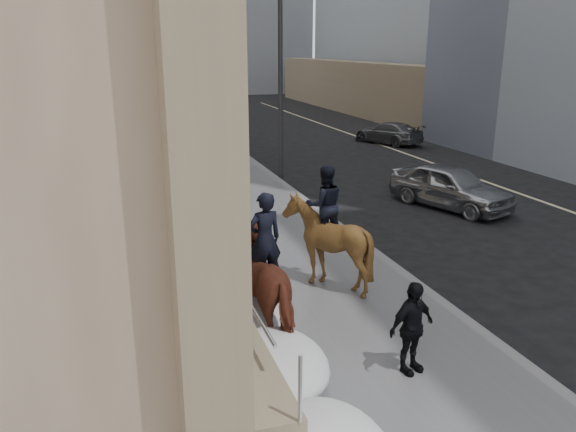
% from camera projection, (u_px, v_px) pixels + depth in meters
% --- Properties ---
extents(ground, '(140.00, 140.00, 0.00)m').
position_uv_depth(ground, '(363.00, 373.00, 9.28)').
color(ground, black).
rests_on(ground, ground).
extents(sidewalk, '(5.00, 80.00, 0.12)m').
position_uv_depth(sidewalk, '(232.00, 209.00, 18.37)').
color(sidewalk, '#58595B').
rests_on(sidewalk, ground).
extents(curb, '(0.24, 80.00, 0.12)m').
position_uv_depth(curb, '(308.00, 203.00, 19.14)').
color(curb, slate).
rests_on(curb, ground).
extents(lane_line, '(0.15, 70.00, 0.01)m').
position_uv_depth(lane_line, '(501.00, 187.00, 21.47)').
color(lane_line, '#BFB78C').
rests_on(lane_line, ground).
extents(bg_building_far, '(24.00, 12.00, 20.00)m').
position_uv_depth(bg_building_far, '(76.00, 6.00, 70.18)').
color(bg_building_far, gray).
rests_on(bg_building_far, ground).
extents(streetlight_mid, '(1.71, 0.24, 8.00)m').
position_uv_depth(streetlight_mid, '(276.00, 62.00, 21.50)').
color(streetlight_mid, '#2D2D30').
rests_on(streetlight_mid, ground).
extents(streetlight_far, '(1.71, 0.24, 8.00)m').
position_uv_depth(streetlight_far, '(195.00, 55.00, 39.72)').
color(streetlight_far, '#2D2D30').
rests_on(streetlight_far, ground).
extents(traffic_signal, '(4.10, 0.22, 6.00)m').
position_uv_depth(traffic_signal, '(219.00, 70.00, 28.76)').
color(traffic_signal, '#2D2D30').
rests_on(traffic_signal, ground).
extents(snow_bank, '(1.70, 18.10, 0.76)m').
position_uv_depth(snow_bank, '(198.00, 217.00, 16.11)').
color(snow_bank, white).
rests_on(snow_bank, sidewalk).
extents(mounted_horse_left, '(1.43, 2.48, 2.65)m').
position_uv_depth(mounted_horse_left, '(273.00, 281.00, 10.00)').
color(mounted_horse_left, '#56271A').
rests_on(mounted_horse_left, sidewalk).
extents(mounted_horse_right, '(1.77, 1.95, 2.65)m').
position_uv_depth(mounted_horse_right, '(326.00, 237.00, 12.10)').
color(mounted_horse_right, '#492F14').
rests_on(mounted_horse_right, sidewalk).
extents(pedestrian, '(0.98, 0.62, 1.55)m').
position_uv_depth(pedestrian, '(412.00, 328.00, 8.90)').
color(pedestrian, black).
rests_on(pedestrian, sidewalk).
extents(car_silver, '(3.05, 4.57, 1.45)m').
position_uv_depth(car_silver, '(450.00, 186.00, 18.57)').
color(car_silver, '#93969A').
rests_on(car_silver, ground).
extents(car_grey, '(3.09, 4.39, 1.18)m').
position_uv_depth(car_grey, '(388.00, 133.00, 30.90)').
color(car_grey, '#56595E').
rests_on(car_grey, ground).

